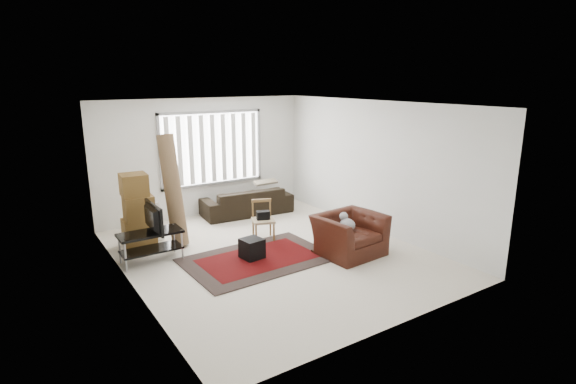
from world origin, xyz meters
The scene contains 11 objects.
room centered at (0.03, 0.51, 1.76)m, with size 6.00×6.02×2.71m.
persian_rug centered at (-0.36, -0.10, 0.01)m, with size 2.56×1.75×0.02m.
tv_stand centered at (-1.95, 0.86, 0.39)m, with size 1.08×0.49×0.54m.
tv centered at (-1.95, 0.86, 0.79)m, with size 0.87×0.11×0.50m, color black.
subwoofer centered at (-0.43, -0.01, 0.20)m, with size 0.35×0.35×0.35m, color black.
moving_boxes centered at (-1.91, 1.74, 0.65)m, with size 0.60×0.56×1.41m.
white_flatpack centered at (-1.72, 1.82, 0.38)m, with size 0.59×0.09×0.75m, color silver.
rolled_rug centered at (-1.29, 1.49, 1.06)m, with size 0.32×0.32×2.11m, color brown.
sofa centered at (0.80, 2.45, 0.40)m, with size 2.10×0.91×0.81m, color black.
side_chair centered at (0.26, 0.77, 0.43)m, with size 0.54×0.54×0.78m.
armchair centered at (1.16, -0.78, 0.43)m, with size 1.21×1.08×0.85m.
Camera 1 is at (-4.00, -6.59, 3.12)m, focal length 28.00 mm.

